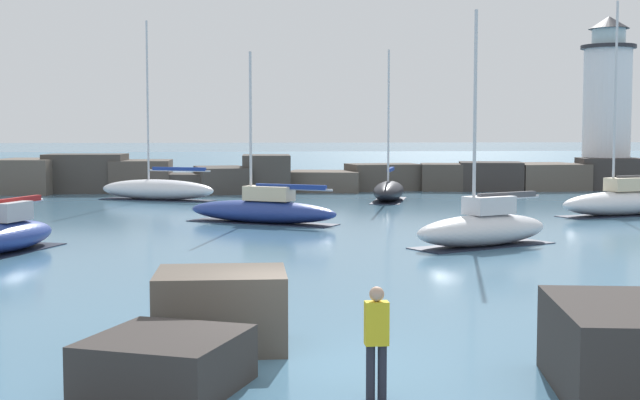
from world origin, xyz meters
TOP-DOWN VIEW (x-y plane):
  - ground_plane at (0.00, 0.00)m, footprint 600.00×600.00m
  - open_sea_beyond at (0.00, 104.80)m, footprint 400.00×116.00m
  - breakwater_jetty at (-0.03, 44.76)m, footprint 60.55×6.83m
  - lighthouse at (25.91, 45.95)m, footprint 4.53×4.53m
  - foreground_rocks at (2.37, -1.62)m, footprint 11.03×6.82m
  - sailboat_moored_0 at (8.20, 35.74)m, footprint 3.27×6.25m
  - sailboat_moored_1 at (0.32, 23.87)m, footprint 7.14×5.28m
  - sailboat_moored_3 at (17.83, 25.64)m, footprint 7.13×3.86m
  - sailboat_moored_4 at (-8.81, 15.21)m, footprint 3.65×5.58m
  - sailboat_moored_7 at (7.85, 15.09)m, footprint 6.01×4.21m
  - sailboat_moored_8 at (-5.40, 37.90)m, footprint 7.49×4.85m
  - person_on_rocks at (1.01, -2.55)m, footprint 0.36×0.23m

SIDE VIEW (x-z plane):
  - ground_plane at x=0.00m, z-range 0.00..0.00m
  - open_sea_beyond at x=0.00m, z-range 0.00..0.01m
  - sailboat_moored_1 at x=0.32m, z-range -3.20..4.42m
  - sailboat_moored_0 at x=8.20m, z-range -3.77..5.00m
  - sailboat_moored_4 at x=-8.81m, z-range -4.00..5.28m
  - sailboat_moored_8 at x=-5.40m, z-range -4.64..5.95m
  - sailboat_moored_7 at x=7.85m, z-range -3.49..4.83m
  - foreground_rocks at x=2.37m, z-range -0.06..1.40m
  - sailboat_moored_3 at x=17.83m, z-range -4.43..5.84m
  - person_on_rocks at x=1.01m, z-range 0.11..1.85m
  - breakwater_jetty at x=-0.03m, z-range -0.27..2.31m
  - lighthouse at x=25.91m, z-range -0.89..11.37m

